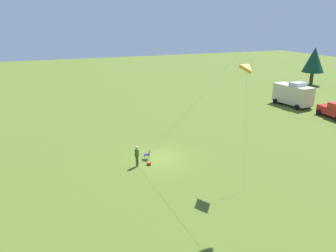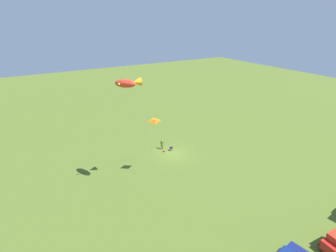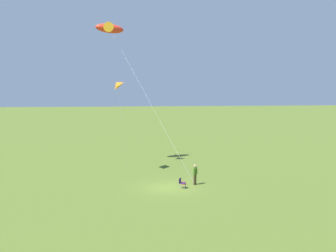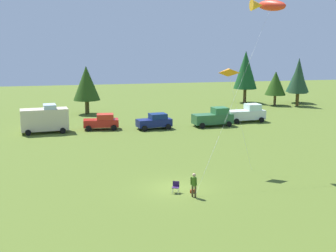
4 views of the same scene
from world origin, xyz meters
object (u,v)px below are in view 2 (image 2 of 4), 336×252
person_kite_flyer (162,144)px  backpack_on_grass (164,151)px  folding_chair (171,148)px  kite_delta_orange (155,121)px  kite_large_fish (128,83)px

person_kite_flyer → backpack_on_grass: bearing=-148.9°
folding_chair → backpack_on_grass: 1.25m
person_kite_flyer → folding_chair: size_ratio=2.12×
backpack_on_grass → kite_delta_orange: size_ratio=0.04×
backpack_on_grass → kite_large_fish: bearing=38.4°
backpack_on_grass → kite_large_fish: size_ratio=0.02×
kite_large_fish → person_kite_flyer: bearing=-138.2°
folding_chair → kite_delta_orange: kite_delta_orange is taller
folding_chair → kite_large_fish: (9.36, 6.23, 13.17)m
person_kite_flyer → backpack_on_grass: (0.14, 0.96, -0.91)m
kite_delta_orange → backpack_on_grass: bearing=-128.4°
person_kite_flyer → folding_chair: bearing=-101.5°
person_kite_flyer → folding_chair: 1.69m
backpack_on_grass → kite_delta_orange: 11.01m
person_kite_flyer → kite_large_fish: size_ratio=0.12×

